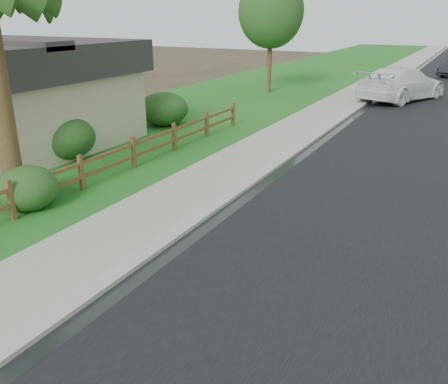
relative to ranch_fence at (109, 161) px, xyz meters
The scene contains 13 objects.
ground 7.37m from the ranch_fence, 60.64° to the right, with size 120.00×120.00×0.00m, color #352D1C.
curb 28.88m from the ranch_fence, 82.04° to the left, with size 0.40×90.00×0.12m, color gray.
wet_gutter 28.94m from the ranch_fence, 81.35° to the left, with size 0.50×90.00×0.00m, color black.
sidewalk 28.73m from the ranch_fence, 84.61° to the left, with size 2.20×90.00×0.10m, color gray.
grass_strip 28.62m from the ranch_fence, 88.40° to the left, with size 1.60×90.00×0.06m, color #185518.
lawn_near 28.94m from the ranch_fence, 98.75° to the left, with size 9.00×90.00×0.04m, color #185518.
ranch_fence is the anchor object (origin of this frame).
white_suv 20.11m from the ranch_fence, 73.83° to the left, with size 2.69×6.61×1.92m, color white.
boulder 2.23m from the ranch_fence, 117.39° to the right, with size 1.11×0.83×0.74m, color brown.
shrub_a 2.88m from the ranch_fence, 95.98° to the right, with size 1.59×1.59×1.19m, color #1F4518.
shrub_b 3.06m from the ranch_fence, 161.43° to the left, with size 2.22×2.22×1.56m, color #1F4518.
shrub_d 7.66m from the ranch_fence, 112.24° to the left, with size 2.25×2.25×1.53m, color #1F4518.
tree_near_left 19.07m from the ranch_fence, 97.71° to the left, with size 4.07×4.07×7.22m.
Camera 1 is at (6.08, -4.26, 4.86)m, focal length 38.00 mm.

